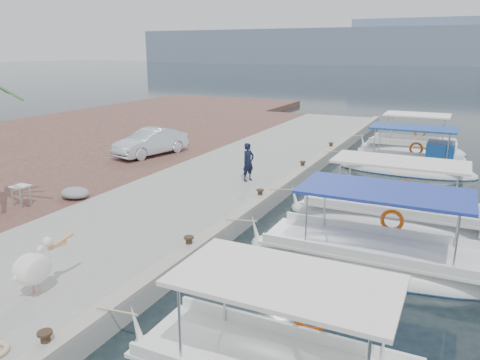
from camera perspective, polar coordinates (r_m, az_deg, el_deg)
name	(u,v)px	position (r m, az deg, el deg)	size (l,w,h in m)	color
ground	(252,225)	(16.07, 1.47, -5.53)	(400.00, 400.00, 0.00)	black
concrete_quay	(237,175)	(21.52, -0.37, 0.67)	(6.00, 40.00, 0.50)	gray
quay_curb	(295,175)	(20.41, 6.67, 0.64)	(0.44, 40.00, 0.12)	#9F988D
cobblestone_strip	(148,164)	(24.06, -11.15, 1.98)	(4.00, 40.00, 0.50)	#4F2F2A
land_backing	(10,147)	(31.00, -26.23, 3.67)	(16.00, 60.00, 0.48)	#4F2F2A
fishing_caique_b	(372,262)	(13.65, 15.80, -9.56)	(7.39, 2.47, 2.83)	white
fishing_caique_c	(389,219)	(17.04, 17.76, -4.60)	(7.23, 2.12, 2.83)	white
fishing_caique_d	(408,168)	(24.31, 19.82, 1.35)	(6.53, 2.18, 2.83)	white
fishing_caique_e	(411,150)	(29.28, 20.14, 3.48)	(5.95, 2.37, 2.83)	white
mooring_bollards	(260,193)	(17.27, 2.46, -1.58)	(0.28, 20.28, 0.33)	black
pelican	(35,267)	(11.49, -23.75, -9.73)	(0.63, 1.58, 1.22)	tan
fisherman	(248,162)	(19.38, 1.02, 2.19)	(0.58, 0.38, 1.60)	black
parked_car	(151,142)	(24.70, -10.84, 4.55)	(1.44, 4.12, 1.36)	silver
tarp_bundle	(75,193)	(18.28, -19.48, -1.49)	(1.10, 0.90, 0.40)	gray
folding_table	(21,191)	(18.03, -25.18, -1.26)	(0.55, 0.55, 0.73)	silver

